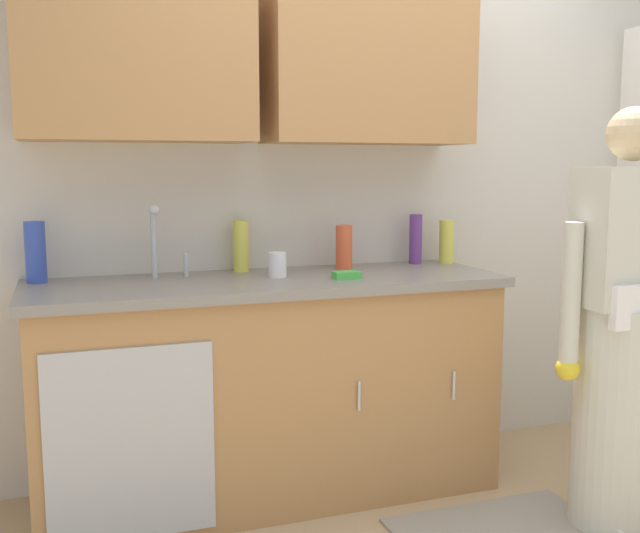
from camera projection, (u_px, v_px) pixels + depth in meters
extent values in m
cube|color=beige|center=(359.00, 177.00, 3.49)|extent=(4.80, 0.10, 2.70)
cube|color=#B27F4C|center=(136.00, 52.00, 2.88)|extent=(0.91, 0.34, 0.70)
cube|color=#B27F4C|center=(368.00, 63.00, 3.20)|extent=(0.91, 0.34, 0.70)
cube|color=#B27F4C|center=(269.00, 392.00, 3.11)|extent=(1.90, 0.60, 0.90)
cube|color=#B7BABF|center=(131.00, 445.00, 2.63)|extent=(0.60, 0.01, 0.72)
cylinder|color=silver|center=(359.00, 396.00, 2.91)|extent=(0.01, 0.01, 0.12)
cylinder|color=silver|center=(454.00, 385.00, 3.05)|extent=(0.01, 0.01, 0.12)
cube|color=gray|center=(268.00, 283.00, 3.05)|extent=(1.96, 0.66, 0.04)
cube|color=#B7BABF|center=(170.00, 289.00, 2.91)|extent=(0.50, 0.36, 0.03)
cylinder|color=#B7BABF|center=(154.00, 242.00, 3.02)|extent=(0.02, 0.02, 0.30)
sphere|color=#B7BABF|center=(154.00, 209.00, 2.94)|extent=(0.04, 0.04, 0.04)
cylinder|color=#B7BABF|center=(186.00, 265.00, 3.07)|extent=(0.02, 0.02, 0.10)
cube|color=white|center=(616.00, 519.00, 2.86)|extent=(0.20, 0.26, 0.06)
cylinder|color=beige|center=(618.00, 417.00, 2.82)|extent=(0.34, 0.34, 0.88)
cube|color=beige|center=(628.00, 237.00, 2.73)|extent=(0.38, 0.22, 0.52)
sphere|color=tan|center=(634.00, 134.00, 2.68)|extent=(0.20, 0.20, 0.20)
cylinder|color=beige|center=(571.00, 296.00, 2.70)|extent=(0.07, 0.07, 0.55)
sphere|color=yellow|center=(568.00, 368.00, 2.74)|extent=(0.09, 0.09, 0.09)
cube|color=gray|center=(501.00, 533.00, 2.80)|extent=(0.80, 0.50, 0.01)
cylinder|color=#D8D14C|center=(446.00, 242.00, 3.49)|extent=(0.07, 0.07, 0.21)
cylinder|color=#334CB2|center=(35.00, 252.00, 2.91)|extent=(0.08, 0.08, 0.25)
cylinder|color=#D8D14C|center=(241.00, 246.00, 3.22)|extent=(0.07, 0.07, 0.23)
cylinder|color=#E05933|center=(344.00, 247.00, 3.30)|extent=(0.08, 0.08, 0.20)
cylinder|color=#66388C|center=(416.00, 239.00, 3.48)|extent=(0.06, 0.06, 0.24)
cylinder|color=white|center=(278.00, 265.00, 3.06)|extent=(0.08, 0.08, 0.10)
cube|color=#4CBF4C|center=(346.00, 275.00, 3.02)|extent=(0.11, 0.07, 0.03)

